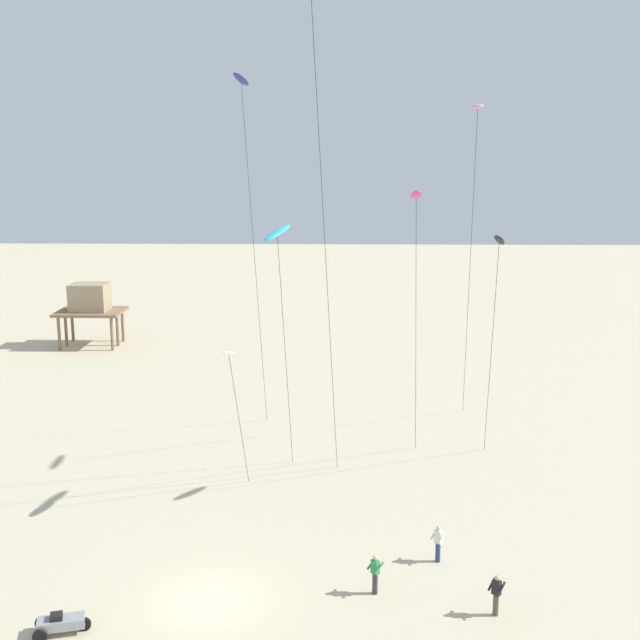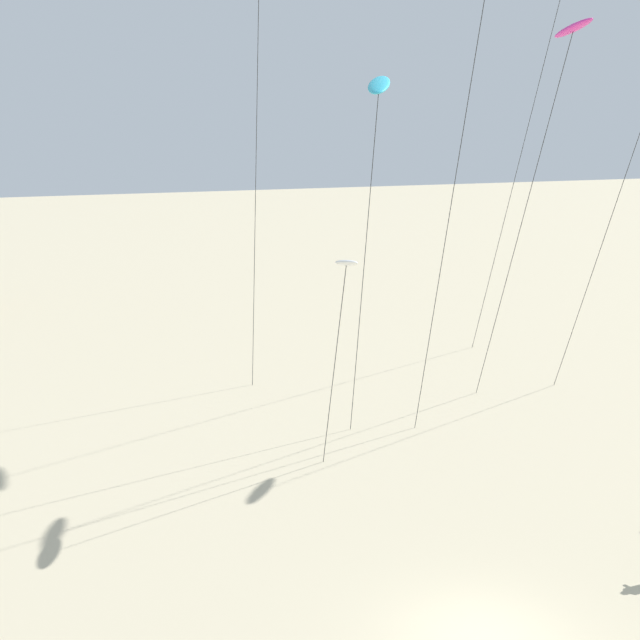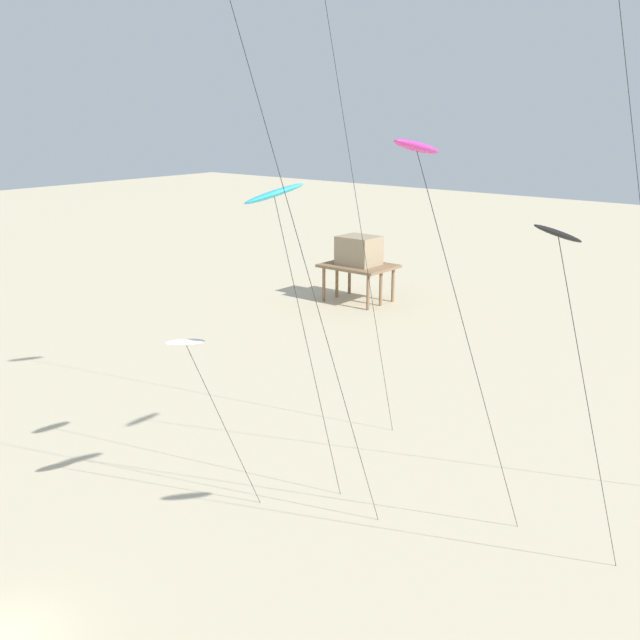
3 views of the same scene
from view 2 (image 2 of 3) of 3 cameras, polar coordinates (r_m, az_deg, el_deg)
The scene contains 4 objects.
ground_plane at distance 23.09m, azimuth 10.62°, elevation -19.94°, with size 260.00×260.00×0.00m, color beige.
kite_cyan at distance 30.38m, azimuth 3.87°, elevation 14.91°, with size 1.74×4.76×14.07m.
kite_magenta at distance 32.96m, azimuth 16.14°, elevation 17.46°, with size 1.36×8.22×15.88m.
kite_white at distance 27.45m, azimuth 1.71°, elevation 3.52°, with size 0.80×4.32×8.34m.
Camera 2 is at (-10.28, -16.43, 12.55)m, focal length 48.84 mm.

